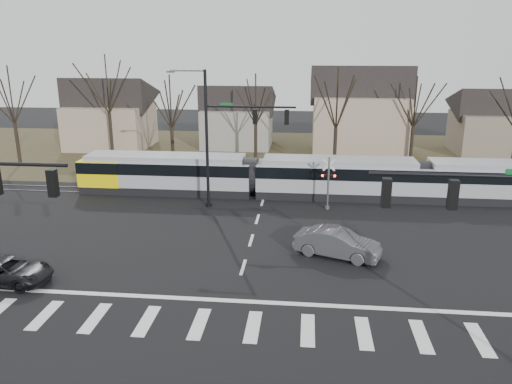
# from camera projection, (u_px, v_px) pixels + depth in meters

# --- Properties ---
(ground) EXTENTS (140.00, 140.00, 0.00)m
(ground) POSITION_uv_depth(u_px,v_px,m) (238.00, 284.00, 25.82)
(ground) COLOR black
(grass_verge) EXTENTS (140.00, 28.00, 0.01)m
(grass_verge) POSITION_uv_depth(u_px,v_px,m) (277.00, 154.00, 56.33)
(grass_verge) COLOR #38331E
(grass_verge) RESTS_ON ground
(crosswalk) EXTENTS (27.00, 2.60, 0.01)m
(crosswalk) POSITION_uv_depth(u_px,v_px,m) (226.00, 325.00, 22.00)
(crosswalk) COLOR silver
(crosswalk) RESTS_ON ground
(stop_line) EXTENTS (28.00, 0.35, 0.01)m
(stop_line) POSITION_uv_depth(u_px,v_px,m) (233.00, 301.00, 24.10)
(stop_line) COLOR silver
(stop_line) RESTS_ON ground
(lane_dashes) EXTENTS (0.18, 30.00, 0.01)m
(lane_dashes) POSITION_uv_depth(u_px,v_px,m) (265.00, 195.00, 41.07)
(lane_dashes) COLOR silver
(lane_dashes) RESTS_ON ground
(rail_pair) EXTENTS (90.00, 1.52, 0.06)m
(rail_pair) POSITION_uv_depth(u_px,v_px,m) (264.00, 195.00, 40.87)
(rail_pair) COLOR #59595E
(rail_pair) RESTS_ON ground
(tram) EXTENTS (41.90, 3.11, 3.18)m
(tram) POSITION_uv_depth(u_px,v_px,m) (336.00, 176.00, 40.02)
(tram) COLOR gray
(tram) RESTS_ON ground
(sedan) EXTENTS (4.86, 6.05, 1.63)m
(sedan) POSITION_uv_depth(u_px,v_px,m) (337.00, 243.00, 28.94)
(sedan) COLOR #46474D
(sedan) RESTS_ON ground
(suv) EXTENTS (2.72, 4.97, 1.31)m
(suv) POSITION_uv_depth(u_px,v_px,m) (7.00, 271.00, 25.78)
(suv) COLOR black
(suv) RESTS_ON ground
(signal_pole_near_right) EXTENTS (6.72, 0.44, 8.00)m
(signal_pole_near_right) POSITION_uv_depth(u_px,v_px,m) (497.00, 243.00, 17.63)
(signal_pole_near_right) COLOR black
(signal_pole_near_right) RESTS_ON ground
(signal_pole_far) EXTENTS (9.28, 0.44, 10.20)m
(signal_pole_far) POSITION_uv_depth(u_px,v_px,m) (228.00, 133.00, 36.34)
(signal_pole_far) COLOR black
(signal_pole_far) RESTS_ON ground
(rail_crossing_signal) EXTENTS (1.08, 0.36, 4.00)m
(rail_crossing_signal) POSITION_uv_depth(u_px,v_px,m) (328.00, 185.00, 36.99)
(rail_crossing_signal) COLOR #59595B
(rail_crossing_signal) RESTS_ON ground
(tree_row) EXTENTS (59.20, 7.20, 10.00)m
(tree_row) POSITION_uv_depth(u_px,v_px,m) (294.00, 117.00, 48.98)
(tree_row) COLOR black
(tree_row) RESTS_ON ground
(house_a) EXTENTS (9.72, 8.64, 8.60)m
(house_a) POSITION_uv_depth(u_px,v_px,m) (110.00, 110.00, 58.92)
(house_a) COLOR gray
(house_a) RESTS_ON ground
(house_b) EXTENTS (8.64, 7.56, 7.65)m
(house_b) POSITION_uv_depth(u_px,v_px,m) (237.00, 113.00, 59.50)
(house_b) COLOR gray
(house_b) RESTS_ON ground
(house_c) EXTENTS (10.80, 8.64, 10.10)m
(house_c) POSITION_uv_depth(u_px,v_px,m) (359.00, 107.00, 54.91)
(house_c) COLOR gray
(house_c) RESTS_ON ground
(house_d) EXTENTS (8.64, 7.56, 7.65)m
(house_d) POSITION_uv_depth(u_px,v_px,m) (493.00, 118.00, 55.70)
(house_d) COLOR #6D6050
(house_d) RESTS_ON ground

